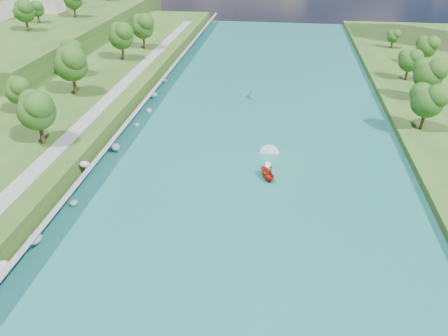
# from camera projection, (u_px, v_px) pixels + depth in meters

# --- Properties ---
(ground) EXTENTS (260.00, 260.00, 0.00)m
(ground) POSITION_uv_depth(u_px,v_px,m) (240.00, 228.00, 60.51)
(ground) COLOR #2D5119
(ground) RESTS_ON ground
(river_water) EXTENTS (55.00, 240.00, 0.10)m
(river_water) POSITION_uv_depth(u_px,v_px,m) (251.00, 160.00, 77.69)
(river_water) COLOR #1A635D
(river_water) RESTS_ON ground
(ridge_west) EXTENTS (60.00, 120.00, 9.00)m
(ridge_west) POSITION_uv_depth(u_px,v_px,m) (30.00, 29.00, 149.78)
(ridge_west) COLOR #2D5119
(ridge_west) RESTS_ON ground
(riprap_bank) EXTENTS (3.85, 236.00, 4.08)m
(riprap_bank) POSITION_uv_depth(u_px,v_px,m) (109.00, 144.00, 79.15)
(riprap_bank) COLOR slate
(riprap_bank) RESTS_ON ground
(riverside_path) EXTENTS (3.00, 200.00, 0.10)m
(riverside_path) POSITION_uv_depth(u_px,v_px,m) (75.00, 131.00, 79.80)
(riverside_path) COLOR gray
(riverside_path) RESTS_ON berm_west
(trees_ridge) EXTENTS (21.26, 60.76, 10.64)m
(trees_ridge) POSITION_uv_depth(u_px,v_px,m) (59.00, 1.00, 144.99)
(trees_ridge) COLOR #1F4B14
(trees_ridge) RESTS_ON ridge_west
(motorboat) EXTENTS (3.60, 18.94, 2.02)m
(motorboat) POSITION_uv_depth(u_px,v_px,m) (268.00, 170.00, 73.03)
(motorboat) COLOR red
(motorboat) RESTS_ON river_water
(raft) EXTENTS (3.48, 3.67, 1.60)m
(raft) POSITION_uv_depth(u_px,v_px,m) (250.00, 96.00, 104.31)
(raft) COLOR gray
(raft) RESTS_ON river_water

